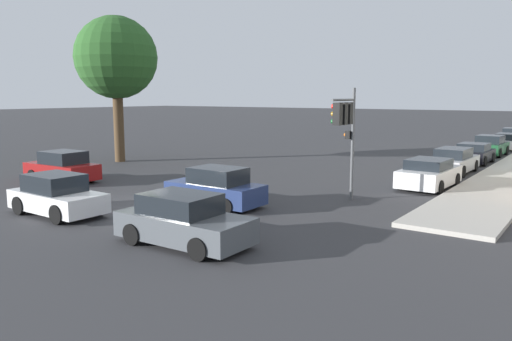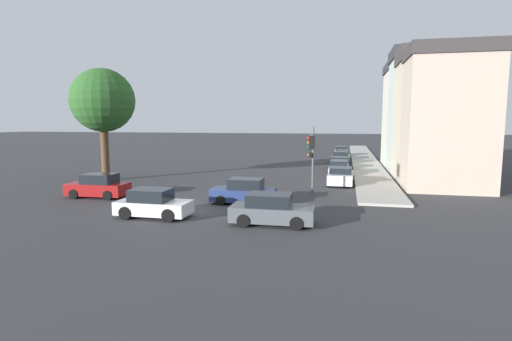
{
  "view_description": "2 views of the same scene",
  "coord_description": "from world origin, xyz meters",
  "px_view_note": "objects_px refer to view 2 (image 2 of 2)",
  "views": [
    {
      "loc": [
        15.49,
        -12.92,
        4.44
      ],
      "look_at": [
        3.34,
        4.25,
        1.28
      ],
      "focal_mm": 35.0,
      "sensor_mm": 36.0,
      "label": 1
    },
    {
      "loc": [
        8.87,
        -21.69,
        5.16
      ],
      "look_at": [
        3.58,
        1.83,
        2.18
      ],
      "focal_mm": 28.0,
      "sensor_mm": 36.0,
      "label": 2
    }
  ],
  "objects_px": {
    "crossing_car_2": "(98,186)",
    "parked_car_3": "(341,158)",
    "parked_car_1": "(339,168)",
    "crossing_car_3": "(272,210)",
    "parked_car_4": "(343,155)",
    "parked_car_2": "(340,163)",
    "crossing_car_0": "(153,204)",
    "parked_car_0": "(341,176)",
    "street_tree": "(103,101)",
    "traffic_signal": "(312,147)",
    "crossing_car_1": "(244,192)",
    "parked_car_5": "(341,152)"
  },
  "relations": [
    {
      "from": "parked_car_4",
      "to": "crossing_car_3",
      "type": "bearing_deg",
      "value": 172.85
    },
    {
      "from": "crossing_car_2",
      "to": "parked_car_2",
      "type": "height_order",
      "value": "crossing_car_2"
    },
    {
      "from": "parked_car_2",
      "to": "parked_car_4",
      "type": "distance_m",
      "value": 10.94
    },
    {
      "from": "parked_car_0",
      "to": "parked_car_5",
      "type": "xyz_separation_m",
      "value": [
        -0.29,
        27.5,
        0.0
      ]
    },
    {
      "from": "parked_car_3",
      "to": "parked_car_1",
      "type": "bearing_deg",
      "value": -177.89
    },
    {
      "from": "traffic_signal",
      "to": "parked_car_5",
      "type": "relative_size",
      "value": 1.05
    },
    {
      "from": "crossing_car_3",
      "to": "parked_car_1",
      "type": "relative_size",
      "value": 0.9
    },
    {
      "from": "traffic_signal",
      "to": "parked_car_1",
      "type": "bearing_deg",
      "value": -99.06
    },
    {
      "from": "street_tree",
      "to": "parked_car_3",
      "type": "height_order",
      "value": "street_tree"
    },
    {
      "from": "crossing_car_2",
      "to": "parked_car_3",
      "type": "relative_size",
      "value": 1.04
    },
    {
      "from": "crossing_car_3",
      "to": "parked_car_1",
      "type": "distance_m",
      "value": 19.56
    },
    {
      "from": "parked_car_2",
      "to": "crossing_car_3",
      "type": "bearing_deg",
      "value": 174.3
    },
    {
      "from": "parked_car_0",
      "to": "parked_car_4",
      "type": "xyz_separation_m",
      "value": [
        0.01,
        21.8,
        -0.05
      ]
    },
    {
      "from": "parked_car_4",
      "to": "parked_car_2",
      "type": "bearing_deg",
      "value": 176.75
    },
    {
      "from": "crossing_car_3",
      "to": "parked_car_1",
      "type": "xyz_separation_m",
      "value": [
        2.99,
        19.33,
        -0.03
      ]
    },
    {
      "from": "crossing_car_3",
      "to": "parked_car_3",
      "type": "xyz_separation_m",
      "value": [
        3.01,
        29.83,
        0.0
      ]
    },
    {
      "from": "traffic_signal",
      "to": "crossing_car_1",
      "type": "bearing_deg",
      "value": 43.04
    },
    {
      "from": "crossing_car_2",
      "to": "crossing_car_3",
      "type": "height_order",
      "value": "crossing_car_2"
    },
    {
      "from": "street_tree",
      "to": "crossing_car_2",
      "type": "height_order",
      "value": "street_tree"
    },
    {
      "from": "parked_car_0",
      "to": "street_tree",
      "type": "bearing_deg",
      "value": 97.9
    },
    {
      "from": "traffic_signal",
      "to": "crossing_car_2",
      "type": "xyz_separation_m",
      "value": [
        -14.13,
        -3.81,
        -2.66
      ]
    },
    {
      "from": "parked_car_4",
      "to": "parked_car_0",
      "type": "bearing_deg",
      "value": 178.04
    },
    {
      "from": "traffic_signal",
      "to": "parked_car_3",
      "type": "height_order",
      "value": "traffic_signal"
    },
    {
      "from": "street_tree",
      "to": "parked_car_5",
      "type": "distance_m",
      "value": 36.19
    },
    {
      "from": "traffic_signal",
      "to": "crossing_car_2",
      "type": "distance_m",
      "value": 14.87
    },
    {
      "from": "crossing_car_0",
      "to": "parked_car_3",
      "type": "xyz_separation_m",
      "value": [
        9.54,
        29.77,
        0.01
      ]
    },
    {
      "from": "traffic_signal",
      "to": "parked_car_5",
      "type": "bearing_deg",
      "value": -93.07
    },
    {
      "from": "crossing_car_2",
      "to": "crossing_car_3",
      "type": "xyz_separation_m",
      "value": [
        12.87,
        -4.51,
        -0.02
      ]
    },
    {
      "from": "parked_car_0",
      "to": "parked_car_4",
      "type": "relative_size",
      "value": 0.91
    },
    {
      "from": "crossing_car_1",
      "to": "parked_car_1",
      "type": "bearing_deg",
      "value": -111.67
    },
    {
      "from": "crossing_car_1",
      "to": "street_tree",
      "type": "bearing_deg",
      "value": -26.61
    },
    {
      "from": "parked_car_1",
      "to": "parked_car_5",
      "type": "xyz_separation_m",
      "value": [
        -0.05,
        21.88,
        -0.0
      ]
    },
    {
      "from": "crossing_car_0",
      "to": "parked_car_0",
      "type": "relative_size",
      "value": 0.93
    },
    {
      "from": "street_tree",
      "to": "traffic_signal",
      "type": "distance_m",
      "value": 18.82
    },
    {
      "from": "parked_car_0",
      "to": "parked_car_3",
      "type": "height_order",
      "value": "parked_car_3"
    },
    {
      "from": "parked_car_2",
      "to": "parked_car_3",
      "type": "height_order",
      "value": "parked_car_3"
    },
    {
      "from": "crossing_car_3",
      "to": "parked_car_2",
      "type": "relative_size",
      "value": 1.07
    },
    {
      "from": "parked_car_5",
      "to": "parked_car_3",
      "type": "bearing_deg",
      "value": 178.45
    },
    {
      "from": "crossing_car_1",
      "to": "parked_car_5",
      "type": "height_order",
      "value": "crossing_car_1"
    },
    {
      "from": "crossing_car_2",
      "to": "parked_car_2",
      "type": "bearing_deg",
      "value": -130.33
    },
    {
      "from": "parked_car_1",
      "to": "parked_car_3",
      "type": "bearing_deg",
      "value": 0.79
    },
    {
      "from": "crossing_car_2",
      "to": "parked_car_1",
      "type": "relative_size",
      "value": 0.87
    },
    {
      "from": "crossing_car_3",
      "to": "parked_car_5",
      "type": "bearing_deg",
      "value": 84.93
    },
    {
      "from": "parked_car_3",
      "to": "parked_car_4",
      "type": "height_order",
      "value": "parked_car_3"
    },
    {
      "from": "crossing_car_2",
      "to": "parked_car_0",
      "type": "xyz_separation_m",
      "value": [
        16.1,
        9.21,
        -0.06
      ]
    },
    {
      "from": "parked_car_4",
      "to": "parked_car_5",
      "type": "xyz_separation_m",
      "value": [
        -0.3,
        5.69,
        0.05
      ]
    },
    {
      "from": "parked_car_2",
      "to": "parked_car_4",
      "type": "xyz_separation_m",
      "value": [
        0.25,
        10.94,
        -0.01
      ]
    },
    {
      "from": "parked_car_2",
      "to": "parked_car_0",
      "type": "bearing_deg",
      "value": -177.49
    },
    {
      "from": "parked_car_2",
      "to": "parked_car_4",
      "type": "bearing_deg",
      "value": -0.09
    },
    {
      "from": "crossing_car_3",
      "to": "parked_car_0",
      "type": "relative_size",
      "value": 0.99
    }
  ]
}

